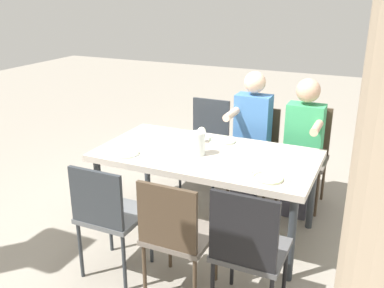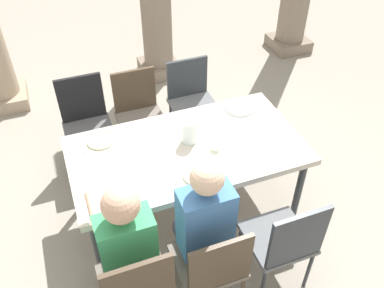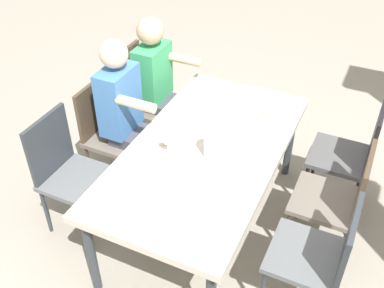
% 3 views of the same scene
% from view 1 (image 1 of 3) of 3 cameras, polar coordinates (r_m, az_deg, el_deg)
% --- Properties ---
extents(ground_plane, '(16.00, 16.00, 0.00)m').
position_cam_1_polar(ground_plane, '(3.98, 1.82, -11.04)').
color(ground_plane, gray).
extents(dining_table, '(1.84, 0.98, 0.73)m').
position_cam_1_polar(dining_table, '(3.68, 1.93, -2.01)').
color(dining_table, beige).
rests_on(dining_table, ground).
extents(chair_west_north, '(0.44, 0.44, 0.94)m').
position_cam_1_polar(chair_west_north, '(2.78, 7.38, -13.21)').
color(chair_west_north, '#4F4F50').
rests_on(chair_west_north, ground).
extents(chair_west_south, '(0.44, 0.44, 0.96)m').
position_cam_1_polar(chair_west_south, '(4.39, 14.68, -0.78)').
color(chair_west_south, '#6A6158').
rests_on(chair_west_south, ground).
extents(chair_mid_north, '(0.44, 0.44, 0.90)m').
position_cam_1_polar(chair_mid_north, '(2.95, -2.17, -11.43)').
color(chair_mid_north, '#6A6158').
rests_on(chair_mid_north, ground).
extents(chair_mid_south, '(0.44, 0.44, 0.90)m').
position_cam_1_polar(chair_mid_south, '(4.50, 8.33, -0.23)').
color(chair_mid_south, '#6A6158').
rests_on(chair_mid_south, ground).
extents(chair_east_north, '(0.44, 0.44, 0.90)m').
position_cam_1_polar(chair_east_north, '(3.20, -10.99, -8.78)').
color(chair_east_north, '#5B5E61').
rests_on(chair_east_north, ground).
extents(chair_east_south, '(0.44, 0.44, 0.92)m').
position_cam_1_polar(chair_east_south, '(4.67, 1.95, 0.81)').
color(chair_east_south, '#5B5E61').
rests_on(chair_east_south, ground).
extents(diner_woman_green, '(0.35, 0.49, 1.31)m').
position_cam_1_polar(diner_woman_green, '(4.26, 7.67, 1.30)').
color(diner_woman_green, '#3F3F4C').
rests_on(diner_woman_green, ground).
extents(diner_man_white, '(0.35, 0.50, 1.28)m').
position_cam_1_polar(diner_man_white, '(4.15, 14.37, 0.22)').
color(diner_man_white, '#3F3F4C').
rests_on(diner_man_white, ground).
extents(plate_0, '(0.22, 0.22, 0.02)m').
position_cam_1_polar(plate_0, '(3.20, 10.00, -4.47)').
color(plate_0, silver).
rests_on(plate_0, dining_table).
extents(fork_0, '(0.03, 0.17, 0.01)m').
position_cam_1_polar(fork_0, '(3.17, 12.61, -5.00)').
color(fork_0, silver).
rests_on(fork_0, dining_table).
extents(spoon_0, '(0.02, 0.17, 0.01)m').
position_cam_1_polar(spoon_0, '(3.24, 7.43, -4.14)').
color(spoon_0, silver).
rests_on(spoon_0, dining_table).
extents(plate_1, '(0.24, 0.24, 0.02)m').
position_cam_1_polar(plate_1, '(3.93, 4.03, 0.43)').
color(plate_1, white).
rests_on(plate_1, dining_table).
extents(wine_glass_1, '(0.07, 0.07, 0.15)m').
position_cam_1_polar(wine_glass_1, '(3.86, 1.28, 1.65)').
color(wine_glass_1, white).
rests_on(wine_glass_1, dining_table).
extents(fork_1, '(0.03, 0.17, 0.01)m').
position_cam_1_polar(fork_1, '(3.88, 6.10, 0.04)').
color(fork_1, silver).
rests_on(fork_1, dining_table).
extents(spoon_1, '(0.03, 0.17, 0.01)m').
position_cam_1_polar(spoon_1, '(3.98, 2.01, 0.66)').
color(spoon_1, silver).
rests_on(spoon_1, dining_table).
extents(plate_2, '(0.26, 0.26, 0.02)m').
position_cam_1_polar(plate_2, '(3.66, -9.00, -1.23)').
color(plate_2, white).
rests_on(plate_2, dining_table).
extents(fork_2, '(0.02, 0.17, 0.01)m').
position_cam_1_polar(fork_2, '(3.59, -6.99, -1.68)').
color(fork_2, silver).
rests_on(fork_2, dining_table).
extents(spoon_2, '(0.03, 0.17, 0.01)m').
position_cam_1_polar(spoon_2, '(3.75, -10.92, -0.96)').
color(spoon_2, silver).
rests_on(spoon_2, dining_table).
extents(water_pitcher, '(0.12, 0.12, 0.20)m').
position_cam_1_polar(water_pitcher, '(3.59, 0.79, -0.08)').
color(water_pitcher, white).
rests_on(water_pitcher, dining_table).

